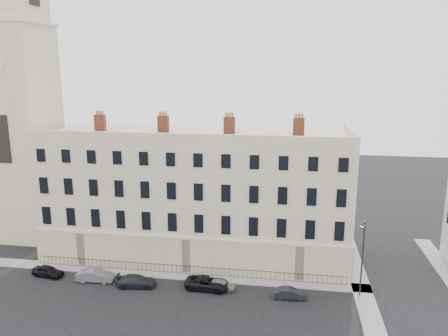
# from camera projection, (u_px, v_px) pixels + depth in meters

# --- Properties ---
(ground) EXTENTS (160.00, 160.00, 0.00)m
(ground) POSITION_uv_depth(u_px,v_px,m) (232.00, 304.00, 42.70)
(ground) COLOR black
(ground) RESTS_ON ground
(terrace) EXTENTS (36.22, 12.22, 17.00)m
(terrace) POSITION_uv_depth(u_px,v_px,m) (197.00, 194.00, 53.45)
(terrace) COLOR beige
(terrace) RESTS_ON ground
(church_tower) EXTENTS (8.00, 8.13, 44.00)m
(church_tower) POSITION_uv_depth(u_px,v_px,m) (18.00, 99.00, 56.50)
(church_tower) COLOR beige
(church_tower) RESTS_ON ground
(pavement_terrace) EXTENTS (48.00, 2.00, 0.12)m
(pavement_terrace) POSITION_uv_depth(u_px,v_px,m) (150.00, 273.00, 49.00)
(pavement_terrace) COLOR gray
(pavement_terrace) RESTS_ON ground
(pavement_east_return) EXTENTS (2.00, 24.00, 0.12)m
(pavement_east_return) POSITION_uv_depth(u_px,v_px,m) (357.00, 275.00, 48.46)
(pavement_east_return) COLOR gray
(pavement_east_return) RESTS_ON ground
(pavement_adjacent) EXTENTS (2.00, 20.00, 0.12)m
(pavement_adjacent) POSITION_uv_depth(u_px,v_px,m) (447.00, 273.00, 48.90)
(pavement_adjacent) COLOR gray
(pavement_adjacent) RESTS_ON ground
(railings) EXTENTS (35.00, 0.04, 0.96)m
(railings) POSITION_uv_depth(u_px,v_px,m) (185.00, 270.00, 48.68)
(railings) COLOR black
(railings) RESTS_ON ground
(car_a) EXTENTS (3.76, 1.97, 1.22)m
(car_a) POSITION_uv_depth(u_px,v_px,m) (48.00, 271.00, 48.24)
(car_a) COLOR black
(car_a) RESTS_ON ground
(car_b) EXTENTS (4.09, 1.65, 1.32)m
(car_b) POSITION_uv_depth(u_px,v_px,m) (96.00, 275.00, 47.13)
(car_b) COLOR slate
(car_b) RESTS_ON ground
(car_c) EXTENTS (4.46, 2.24, 1.24)m
(car_c) POSITION_uv_depth(u_px,v_px,m) (136.00, 281.00, 45.97)
(car_c) COLOR #1E2329
(car_c) RESTS_ON ground
(car_d) EXTENTS (4.83, 2.41, 1.31)m
(car_d) POSITION_uv_depth(u_px,v_px,m) (208.00, 283.00, 45.45)
(car_d) COLOR black
(car_d) RESTS_ON ground
(car_e) EXTENTS (3.26, 1.50, 1.08)m
(car_e) POSITION_uv_depth(u_px,v_px,m) (221.00, 284.00, 45.40)
(car_e) COLOR gray
(car_e) RESTS_ON ground
(car_f) EXTENTS (3.40, 1.36, 1.10)m
(car_f) POSITION_uv_depth(u_px,v_px,m) (290.00, 293.00, 43.59)
(car_f) COLOR black
(car_f) RESTS_ON ground
(streetlamp) EXTENTS (0.76, 1.65, 8.00)m
(streetlamp) POSITION_uv_depth(u_px,v_px,m) (362.00, 256.00, 43.00)
(streetlamp) COLOR #2A2A2E
(streetlamp) RESTS_ON ground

